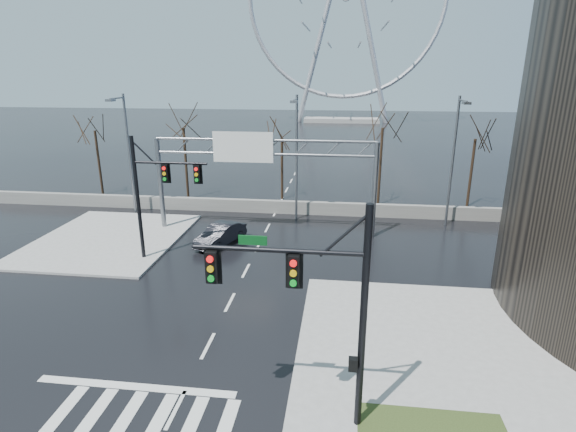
% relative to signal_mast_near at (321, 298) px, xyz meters
% --- Properties ---
extents(ground, '(260.00, 260.00, 0.00)m').
position_rel_signal_mast_near_xyz_m(ground, '(-5.14, 4.04, -4.87)').
color(ground, black).
rests_on(ground, ground).
extents(sidewalk_right_ext, '(12.00, 10.00, 0.15)m').
position_rel_signal_mast_near_xyz_m(sidewalk_right_ext, '(4.86, 6.04, -4.80)').
color(sidewalk_right_ext, gray).
rests_on(sidewalk_right_ext, ground).
extents(sidewalk_far, '(10.00, 12.00, 0.15)m').
position_rel_signal_mast_near_xyz_m(sidewalk_far, '(-16.14, 16.04, -4.80)').
color(sidewalk_far, gray).
rests_on(sidewalk_far, ground).
extents(barrier_wall, '(52.00, 0.50, 1.10)m').
position_rel_signal_mast_near_xyz_m(barrier_wall, '(-5.14, 24.04, -4.32)').
color(barrier_wall, slate).
rests_on(barrier_wall, ground).
extents(signal_mast_near, '(5.52, 0.41, 8.00)m').
position_rel_signal_mast_near_xyz_m(signal_mast_near, '(0.00, 0.00, 0.00)').
color(signal_mast_near, black).
rests_on(signal_mast_near, ground).
extents(signal_mast_far, '(4.72, 0.41, 8.00)m').
position_rel_signal_mast_near_xyz_m(signal_mast_far, '(-11.01, 13.00, -0.04)').
color(signal_mast_far, black).
rests_on(signal_mast_far, ground).
extents(sign_gantry, '(16.36, 0.40, 7.60)m').
position_rel_signal_mast_near_xyz_m(sign_gantry, '(-5.52, 19.00, 0.31)').
color(sign_gantry, slate).
rests_on(sign_gantry, ground).
extents(streetlight_left, '(0.50, 2.55, 10.00)m').
position_rel_signal_mast_near_xyz_m(streetlight_left, '(-17.14, 22.20, 1.01)').
color(streetlight_left, slate).
rests_on(streetlight_left, ground).
extents(streetlight_mid, '(0.50, 2.55, 10.00)m').
position_rel_signal_mast_near_xyz_m(streetlight_mid, '(-3.14, 22.20, 1.01)').
color(streetlight_mid, slate).
rests_on(streetlight_mid, ground).
extents(streetlight_right, '(0.50, 2.55, 10.00)m').
position_rel_signal_mast_near_xyz_m(streetlight_right, '(8.86, 22.20, 1.01)').
color(streetlight_right, slate).
rests_on(streetlight_right, ground).
extents(tree_far_left, '(3.50, 3.50, 7.00)m').
position_rel_signal_mast_near_xyz_m(tree_far_left, '(-23.14, 28.04, 0.70)').
color(tree_far_left, black).
rests_on(tree_far_left, ground).
extents(tree_left, '(3.75, 3.75, 7.50)m').
position_rel_signal_mast_near_xyz_m(tree_left, '(-14.14, 27.54, 1.10)').
color(tree_left, black).
rests_on(tree_left, ground).
extents(tree_center, '(3.25, 3.25, 6.50)m').
position_rel_signal_mast_near_xyz_m(tree_center, '(-5.14, 28.54, 0.30)').
color(tree_center, black).
rests_on(tree_center, ground).
extents(tree_right, '(3.90, 3.90, 7.80)m').
position_rel_signal_mast_near_xyz_m(tree_right, '(3.86, 27.54, 1.34)').
color(tree_right, black).
rests_on(tree_right, ground).
extents(tree_far_right, '(3.40, 3.40, 6.80)m').
position_rel_signal_mast_near_xyz_m(tree_far_right, '(11.86, 28.04, 0.54)').
color(tree_far_right, black).
rests_on(tree_far_right, ground).
extents(ferris_wheel, '(45.00, 6.00, 50.91)m').
position_rel_signal_mast_near_xyz_m(ferris_wheel, '(-0.14, 99.04, 21.26)').
color(ferris_wheel, gray).
rests_on(ferris_wheel, ground).
extents(car, '(3.05, 4.68, 1.46)m').
position_rel_signal_mast_near_xyz_m(car, '(-7.84, 16.17, -4.14)').
color(car, black).
rests_on(car, ground).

